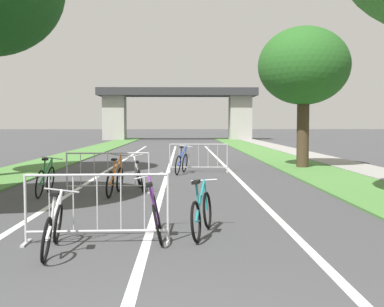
% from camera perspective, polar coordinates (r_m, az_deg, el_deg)
% --- Properties ---
extents(grass_verge_left, '(2.40, 61.24, 0.05)m').
position_cam_1_polar(grass_verge_left, '(28.39, -13.34, -0.10)').
color(grass_verge_left, '#477A38').
rests_on(grass_verge_left, ground).
extents(grass_verge_right, '(2.40, 61.24, 0.05)m').
position_cam_1_polar(grass_verge_right, '(28.18, 8.91, -0.07)').
color(grass_verge_right, '#477A38').
rests_on(grass_verge_right, ground).
extents(sidewalk_path_right, '(1.75, 61.24, 0.08)m').
position_cam_1_polar(sidewalk_path_right, '(28.62, 13.00, -0.03)').
color(sidewalk_path_right, gray).
rests_on(sidewalk_path_right, ground).
extents(lane_stripe_center, '(0.14, 35.43, 0.01)m').
position_cam_1_polar(lane_stripe_center, '(20.44, -2.66, -1.46)').
color(lane_stripe_center, silver).
rests_on(lane_stripe_center, ground).
extents(lane_stripe_right_lane, '(0.14, 35.43, 0.01)m').
position_cam_1_polar(lane_stripe_right_lane, '(20.51, 3.90, -1.44)').
color(lane_stripe_right_lane, silver).
rests_on(lane_stripe_right_lane, ground).
extents(lane_stripe_left_lane, '(0.14, 35.43, 0.01)m').
position_cam_1_polar(lane_stripe_left_lane, '(20.64, -9.17, -1.45)').
color(lane_stripe_left_lane, silver).
rests_on(lane_stripe_left_lane, ground).
extents(overpass_bridge, '(17.35, 4.00, 5.64)m').
position_cam_1_polar(overpass_bridge, '(53.29, -1.73, 5.79)').
color(overpass_bridge, '#2D2D30').
rests_on(overpass_bridge, ground).
extents(tree_right_cypress_far, '(3.63, 3.63, 5.63)m').
position_cam_1_polar(tree_right_cypress_far, '(19.90, 13.12, 9.97)').
color(tree_right_cypress_far, '#3D2D1E').
rests_on(tree_right_cypress_far, ground).
extents(crowd_barrier_nearest, '(2.19, 0.52, 1.05)m').
position_cam_1_polar(crowd_barrier_nearest, '(7.39, -11.16, -6.47)').
color(crowd_barrier_nearest, '#ADADB2').
rests_on(crowd_barrier_nearest, ground).
extents(crowd_barrier_second, '(2.18, 0.46, 1.05)m').
position_cam_1_polar(crowd_barrier_second, '(12.64, -9.92, -2.29)').
color(crowd_barrier_second, '#ADADB2').
rests_on(crowd_barrier_second, ground).
extents(crowd_barrier_third, '(2.19, 0.51, 1.05)m').
position_cam_1_polar(crowd_barrier_third, '(17.74, 0.78, -0.56)').
color(crowd_barrier_third, '#ADADB2').
rests_on(crowd_barrier_third, ground).
extents(bicycle_green_0, '(0.53, 1.68, 0.96)m').
position_cam_1_polar(bicycle_green_0, '(12.53, -16.97, -3.03)').
color(bicycle_green_0, black).
rests_on(bicycle_green_0, ground).
extents(bicycle_white_1, '(0.51, 1.64, 0.89)m').
position_cam_1_polar(bicycle_white_1, '(7.04, -16.15, -8.46)').
color(bicycle_white_1, black).
rests_on(bicycle_white_1, ground).
extents(bicycle_silver_2, '(0.66, 1.64, 0.95)m').
position_cam_1_polar(bicycle_silver_2, '(13.03, -6.30, -2.79)').
color(bicycle_silver_2, black).
rests_on(bicycle_silver_2, ground).
extents(bicycle_purple_3, '(0.54, 1.70, 0.98)m').
position_cam_1_polar(bicycle_purple_3, '(7.66, -4.26, -7.21)').
color(bicycle_purple_3, black).
rests_on(bicycle_purple_3, ground).
extents(bicycle_orange_4, '(0.51, 1.71, 1.01)m').
position_cam_1_polar(bicycle_orange_4, '(12.26, -9.10, -3.14)').
color(bicycle_orange_4, black).
rests_on(bicycle_orange_4, ground).
extents(bicycle_blue_5, '(0.68, 1.69, 1.01)m').
position_cam_1_polar(bicycle_blue_5, '(17.22, -1.25, -1.12)').
color(bicycle_blue_5, black).
rests_on(bicycle_blue_5, ground).
extents(bicycle_teal_6, '(0.51, 1.62, 0.92)m').
position_cam_1_polar(bicycle_teal_6, '(7.80, 1.16, -7.07)').
color(bicycle_teal_6, black).
rests_on(bicycle_teal_6, ground).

